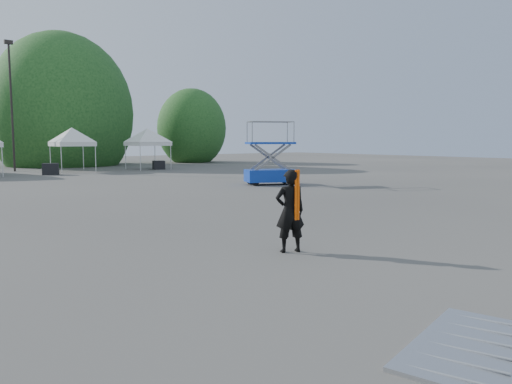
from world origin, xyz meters
TOP-DOWN VIEW (x-y plane):
  - ground at (0.00, 0.00)m, footprint 120.00×120.00m
  - light_pole_east at (3.00, 32.00)m, footprint 0.60×0.25m
  - tree_mid_e at (9.00, 39.00)m, footprint 5.12×5.12m
  - tree_far_e at (22.00, 37.00)m, footprint 3.84×3.84m
  - tent_f at (6.38, 28.92)m, footprint 3.87×3.87m
  - tent_g at (12.22, 28.10)m, footprint 4.10×4.10m
  - man at (0.50, -1.38)m, footprint 0.77×0.65m
  - scissor_lift at (10.82, 11.19)m, footprint 2.93×2.27m
  - barrier_left at (-1.32, -6.40)m, footprint 2.53×1.67m
  - crate_mid at (3.97, 26.46)m, footprint 1.26×1.15m
  - crate_east at (12.86, 27.51)m, footprint 1.06×0.92m

SIDE VIEW (x-z plane):
  - ground at x=0.00m, z-range 0.00..0.00m
  - barrier_left at x=-1.32m, z-range 0.00..0.07m
  - crate_east at x=12.86m, z-range 0.00..0.71m
  - crate_mid at x=3.97m, z-range 0.00..0.80m
  - man at x=0.50m, z-range 0.00..1.80m
  - scissor_lift at x=10.82m, z-range 0.01..3.40m
  - tent_f at x=6.38m, z-range 1.12..5.00m
  - tent_g at x=12.22m, z-range 1.12..5.00m
  - tree_far_e at x=22.00m, z-range 0.70..6.55m
  - tree_mid_e at x=9.00m, z-range 0.94..8.74m
  - light_pole_east at x=3.00m, z-range 0.62..10.42m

